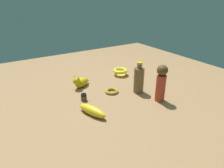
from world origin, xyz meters
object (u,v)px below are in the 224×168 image
(person_figure_adult, at_px, (161,82))
(banana, at_px, (92,111))
(bangle, at_px, (112,91))
(bottle_tall, at_px, (139,80))
(nail_polish_jar, at_px, (84,97))
(cat_figurine, at_px, (81,82))
(bowl, at_px, (120,71))

(person_figure_adult, relative_size, banana, 1.24)
(bangle, xyz_separation_m, bottle_tall, (-0.08, -0.14, 0.07))
(nail_polish_jar, bearing_deg, banana, 170.46)
(bangle, xyz_separation_m, cat_figurine, (0.17, 0.13, 0.03))
(cat_figurine, bearing_deg, banana, 165.68)
(person_figure_adult, xyz_separation_m, bottle_tall, (0.15, 0.03, -0.03))
(cat_figurine, distance_m, bottle_tall, 0.37)
(banana, relative_size, cat_figurine, 1.26)
(bangle, relative_size, bottle_tall, 0.43)
(person_figure_adult, height_order, bowl, person_figure_adult)
(banana, height_order, cat_figurine, cat_figurine)
(banana, height_order, bangle, banana)
(banana, bearing_deg, bowl, 112.24)
(bangle, bearing_deg, nail_polish_jar, 90.24)
(bangle, distance_m, bottle_tall, 0.18)
(banana, bearing_deg, nail_polish_jar, 151.45)
(nail_polish_jar, relative_size, bowl, 0.38)
(person_figure_adult, relative_size, cat_figurine, 1.56)
(bowl, bearing_deg, bottle_tall, 167.70)
(nail_polish_jar, xyz_separation_m, bowl, (0.21, -0.39, 0.01))
(bangle, height_order, cat_figurine, cat_figurine)
(nail_polish_jar, height_order, bowl, bowl)
(banana, xyz_separation_m, bottle_tall, (0.08, -0.36, 0.06))
(person_figure_adult, relative_size, bottle_tall, 1.11)
(person_figure_adult, distance_m, bangle, 0.30)
(person_figure_adult, distance_m, banana, 0.41)
(bangle, height_order, bottle_tall, bottle_tall)
(banana, bearing_deg, bottle_tall, 83.53)
(banana, height_order, bottle_tall, bottle_tall)
(banana, relative_size, bottle_tall, 0.89)
(nail_polish_jar, height_order, bottle_tall, bottle_tall)
(person_figure_adult, xyz_separation_m, cat_figurine, (0.40, 0.31, -0.07))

